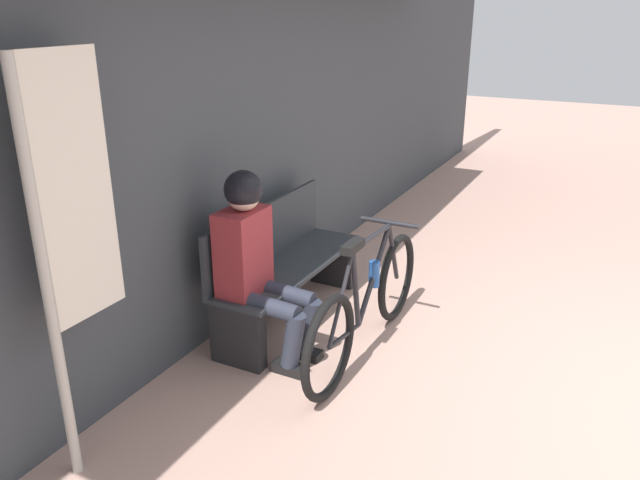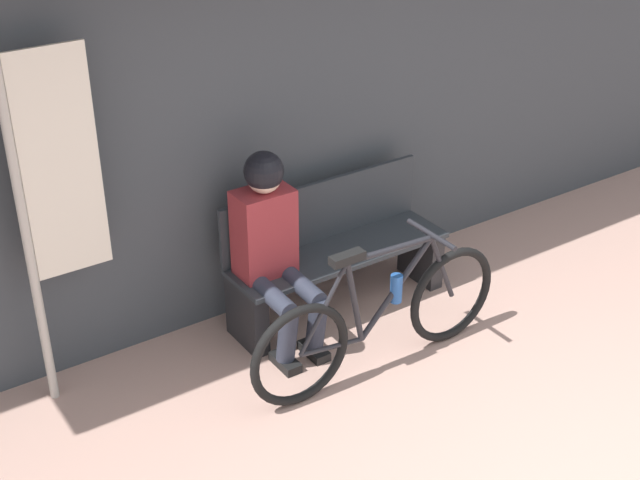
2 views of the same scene
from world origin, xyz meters
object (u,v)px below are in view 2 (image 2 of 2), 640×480
at_px(bicycle, 380,319).
at_px(person_seated, 272,239).
at_px(park_bench_near, 334,254).
at_px(banner_pole, 49,191).

distance_m(bicycle, person_seated, 0.77).
relative_size(park_bench_near, person_seated, 1.20).
xyz_separation_m(person_seated, banner_pole, (-1.16, 0.21, 0.53)).
height_order(person_seated, banner_pole, banner_pole).
xyz_separation_m(bicycle, banner_pole, (-1.50, 0.80, 0.88)).
bearing_deg(park_bench_near, person_seated, -169.03).
bearing_deg(bicycle, park_bench_near, 76.24).
bearing_deg(person_seated, bicycle, -60.44).
bearing_deg(bicycle, person_seated, 119.56).
bearing_deg(banner_pole, person_seated, -10.08).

